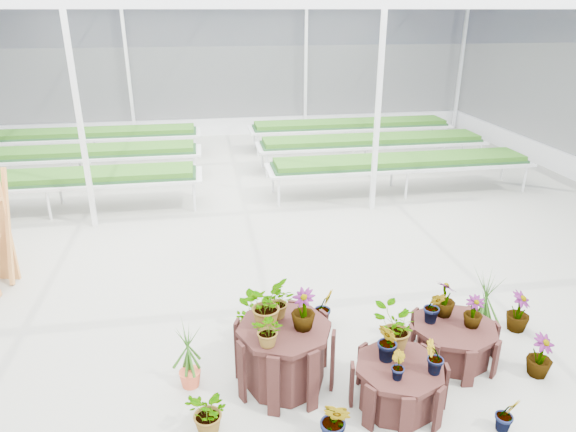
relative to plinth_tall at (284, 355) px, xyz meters
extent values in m
plane|color=gray|center=(-0.14, 1.42, -0.39)|extent=(24.00, 24.00, 0.00)
cylinder|color=#371916|center=(0.00, 0.00, 0.00)|extent=(1.52, 1.52, 0.79)
cylinder|color=#371916|center=(1.20, -0.60, -0.12)|extent=(1.22, 1.22, 0.55)
cylinder|color=#371916|center=(2.20, 0.10, -0.14)|extent=(1.21, 1.21, 0.50)
imported|color=#285716|center=(-0.20, 0.09, 0.67)|extent=(0.62, 0.64, 0.55)
imported|color=#285716|center=(0.21, -0.07, 0.64)|extent=(0.39, 0.39, 0.50)
imported|color=#285716|center=(-0.03, 0.23, 0.60)|extent=(0.41, 0.37, 0.41)
imported|color=#285716|center=(-0.22, -0.32, 0.59)|extent=(0.44, 0.42, 0.39)
imported|color=#285716|center=(1.08, -0.51, 0.41)|extent=(0.22, 0.28, 0.50)
imported|color=#285716|center=(1.49, -0.78, 0.36)|extent=(0.25, 0.22, 0.41)
imported|color=#285716|center=(1.23, -0.29, 0.43)|extent=(0.50, 0.44, 0.55)
imported|color=#285716|center=(1.09, -0.79, 0.32)|extent=(0.16, 0.19, 0.32)
imported|color=#285716|center=(1.94, 0.21, 0.34)|extent=(0.32, 0.31, 0.46)
imported|color=#285716|center=(2.39, 0.05, 0.31)|extent=(0.31, 0.31, 0.42)
imported|color=#285716|center=(2.16, 0.35, 0.35)|extent=(0.37, 0.37, 0.49)
imported|color=#285716|center=(-0.91, -0.66, -0.13)|extent=(0.60, 0.61, 0.52)
imported|color=#285716|center=(0.36, -1.05, -0.09)|extent=(0.41, 0.43, 0.61)
imported|color=#285716|center=(2.21, -1.15, -0.17)|extent=(0.26, 0.22, 0.44)
imported|color=#285716|center=(3.10, -0.39, -0.12)|extent=(0.40, 0.40, 0.55)
imported|color=#285716|center=(3.39, 0.55, -0.10)|extent=(0.46, 0.46, 0.58)
imported|color=#285716|center=(0.76, 1.14, -0.12)|extent=(0.38, 0.36, 0.54)
imported|color=#285716|center=(-0.31, 0.99, -0.09)|extent=(0.71, 0.71, 0.60)
camera|label=1|loc=(-0.78, -4.96, 3.81)|focal=32.00mm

